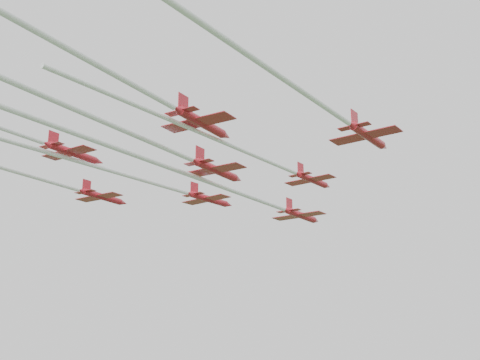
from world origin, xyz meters
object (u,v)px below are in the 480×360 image
Objects in this scene: jet_row2_left at (148,181)px; jet_row3_right at (327,108)px; jet_row4_left at (1,128)px; jet_row4_right at (95,64)px; jet_lead at (244,195)px; jet_row3_left at (19,173)px; jet_row2_right at (261,158)px; jet_row3_mid at (175,152)px.

jet_row3_right is (34.56, -4.99, 1.31)m from jet_row2_left.
jet_row4_right reaches higher than jet_row4_left.
jet_row3_left is at bearing -122.81° from jet_lead.
jet_row2_right is at bearing 147.35° from jet_row3_right.
jet_row4_left is (1.26, -25.23, 0.76)m from jet_row2_left.
jet_lead is 1.41× the size of jet_row3_right.
jet_row2_right is at bearing 33.08° from jet_row3_left.
jet_row4_right is at bearing -74.78° from jet_lead.
jet_row2_right is (9.58, -8.30, 2.00)m from jet_lead.
jet_lead is 42.70m from jet_row4_right.
jet_row3_left is at bearing 152.79° from jet_row4_right.
jet_row3_left is 44.25m from jet_row3_right.
jet_row3_mid is at bearing -114.53° from jet_row2_right.
jet_row3_right is 1.03× the size of jet_row4_left.
jet_lead is 1.17× the size of jet_row3_left.
jet_row2_left is 0.96× the size of jet_row3_left.
jet_row3_mid reaches higher than jet_lead.
jet_row2_left is 15.11m from jet_row3_mid.
jet_row3_mid is (-5.26, -11.84, -1.18)m from jet_row2_right.
jet_row4_right is (13.32, -40.49, 2.53)m from jet_lead.
jet_row4_right is (20.87, -2.60, 0.85)m from jet_row4_left.
jet_row2_right is at bearing 13.81° from jet_row2_left.
jet_row3_right is (42.59, 11.75, 2.40)m from jet_row3_left.
jet_row3_left is 23.12m from jet_row3_mid.
jet_lead is at bearing 55.64° from jet_row2_left.
jet_row2_left is at bearing -127.83° from jet_lead.
jet_row3_right reaches higher than jet_lead.
jet_lead is 33.89m from jet_row3_left.
jet_row2_left is 1.23× the size of jet_row3_mid.
jet_row3_right is (25.75, -17.65, 2.22)m from jet_lead.
jet_row3_mid is at bearing -29.20° from jet_row2_left.
jet_row4_left is (9.30, -8.49, 1.86)m from jet_row3_left.
jet_lead is 38.67m from jet_row4_left.
jet_row4_left is (-17.13, -29.59, -0.32)m from jet_row2_right.
jet_row3_left is (-26.43, -21.10, -2.18)m from jet_row2_right.
jet_row4_left is (-33.29, -20.24, -0.54)m from jet_row3_right.
jet_row2_right reaches higher than jet_row3_mid.
jet_row3_right is 26.00m from jet_row4_right.
jet_lead is 12.83m from jet_row2_right.
jet_row3_right reaches higher than jet_row2_right.
jet_lead reaches higher than jet_row3_left.
jet_row4_left reaches higher than jet_row3_left.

